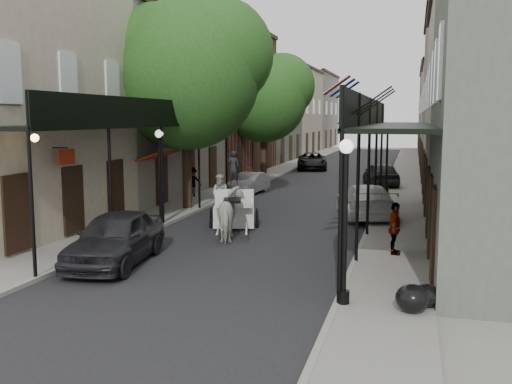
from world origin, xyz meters
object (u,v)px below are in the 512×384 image
Objects in this scene: carriage at (234,195)px; car_left_far at (312,161)px; tree_far at (269,95)px; pedestrian_walking at (221,194)px; car_left_mid at (250,183)px; car_right_near at (365,201)px; car_right_far at (381,174)px; tree_near at (195,69)px; pedestrian_sidewalk_right at (395,228)px; lamppost_right_near at (345,219)px; lamppost_right_far at (387,158)px; pedestrian_sidewalk_left at (192,182)px; horse at (232,214)px; car_left_near at (116,238)px; lamppost_left at (160,175)px.

car_left_far is (-1.21, 25.11, -0.48)m from carriage.
tree_far is 9.71m from car_left_far.
pedestrian_walking is 0.49× the size of car_left_mid.
car_right_near is at bearing -84.67° from car_left_far.
car_right_far reaches higher than car_right_near.
car_right_near is at bearing -0.77° from tree_near.
pedestrian_walking is at bearing 52.64° from pedestrian_sidewalk_right.
pedestrian_sidewalk_right is at bearing 79.54° from lamppost_right_near.
lamppost_right_near is (8.35, -26.18, -3.79)m from tree_far.
pedestrian_walking is (-1.33, 2.19, -0.30)m from carriage.
lamppost_right_far is at bearing 90.00° from lamppost_right_near.
car_left_mid is at bearing -56.16° from car_right_near.
pedestrian_walking reaches higher than pedestrian_sidewalk_left.
pedestrian_sidewalk_left is 3.67m from car_left_mid.
lamppost_right_far reaches higher than carriage.
horse is (3.60, -5.78, -5.57)m from tree_near.
car_left_mid is 15.89m from car_left_far.
carriage is (-5.49, -10.85, -0.86)m from lamppost_right_far.
car_left_mid is at bearing 33.86° from pedestrian_sidewalk_right.
pedestrian_sidewalk_right reaches higher than car_left_mid.
lamppost_right_far is 0.80× the size of car_left_near.
tree_near is 6.10m from lamppost_left.
lamppost_right_near reaches higher than horse.
lamppost_right_far is at bearing -107.78° from car_right_near.
car_right_far is (-1.44, 18.71, -0.15)m from pedestrian_sidewalk_right.
carriage reaches higher than car_left_far.
lamppost_left is 1.71× the size of horse.
pedestrian_sidewalk_left is at bearing -34.83° from car_right_near.
car_right_near is (9.40, -3.54, -0.17)m from pedestrian_sidewalk_left.
horse reaches higher than pedestrian_sidewalk_right.
horse is 7.06m from car_right_near.
pedestrian_sidewalk_right is (7.77, -6.22, 0.03)m from pedestrian_walking.
car_left_far is at bearing 101.07° from lamppost_right_near.
lamppost_left is 6.08m from car_left_near.
car_left_mid is (-7.52, 18.39, -1.45)m from lamppost_right_near.
lamppost_right_far is at bearing -36.51° from tree_far.
car_left_mid is 0.72× the size of car_right_near.
pedestrian_walking is (-2.13, 4.94, -0.02)m from horse.
horse reaches higher than car_left_mid.
pedestrian_walking is at bearing -128.24° from lamppost_right_far.
lamppost_right_far is (0.00, 20.00, 0.00)m from lamppost_right_near.
horse is (3.65, -19.78, -4.92)m from tree_far.
lamppost_right_far is at bearing 55.64° from pedestrian_walking.
lamppost_right_near reaches higher than car_left_near.
car_left_far is at bearing -88.56° from car_right_near.
car_right_far reaches higher than car_left_far.
lamppost_right_near is at bearing -44.29° from lamppost_left.
lamppost_right_near reaches higher than pedestrian_sidewalk_right.
pedestrian_sidewalk_left is (-1.60, 3.44, -5.59)m from tree_near.
horse reaches higher than car_left_far.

